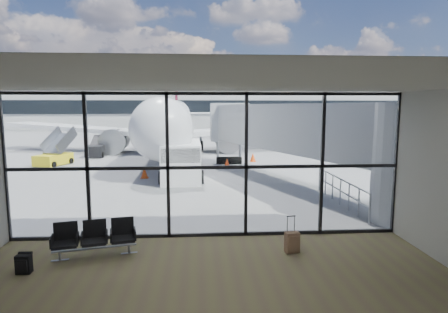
{
  "coord_description": "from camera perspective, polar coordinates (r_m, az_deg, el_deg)",
  "views": [
    {
      "loc": [
        -0.26,
        -11.34,
        4.04
      ],
      "look_at": [
        0.72,
        3.0,
        2.13
      ],
      "focal_mm": 30.0,
      "sensor_mm": 36.0,
      "label": 1
    }
  ],
  "objects": [
    {
      "name": "tree_1",
      "position": [
        91.91,
        -29.11,
        7.38
      ],
      "size": [
        5.61,
        5.61,
        8.07
      ],
      "color": "#382619",
      "rests_on": "ground"
    },
    {
      "name": "traffic_cone_b",
      "position": [
        25.04,
        0.46,
        -1.02
      ],
      "size": [
        0.45,
        0.45,
        0.64
      ],
      "color": "red",
      "rests_on": "ground"
    },
    {
      "name": "lounge_shell",
      "position": [
        6.69,
        -1.61,
        -4.45
      ],
      "size": [
        12.02,
        8.01,
        4.51
      ],
      "color": "#6A6643",
      "rests_on": "ground"
    },
    {
      "name": "tree_3",
      "position": [
        87.53,
        -21.9,
        7.42
      ],
      "size": [
        4.95,
        4.95,
        7.12
      ],
      "color": "#382619",
      "rests_on": "ground"
    },
    {
      "name": "suitcase",
      "position": [
        10.82,
        10.35,
        -12.72
      ],
      "size": [
        0.41,
        0.33,
        1.04
      ],
      "rotation": [
        0.0,
        0.0,
        0.17
      ],
      "color": "brown",
      "rests_on": "ground"
    },
    {
      "name": "backpack",
      "position": [
        10.65,
        -28.23,
        -14.23
      ],
      "size": [
        0.35,
        0.32,
        0.51
      ],
      "rotation": [
        0.0,
        0.0,
        -0.03
      ],
      "color": "black",
      "rests_on": "ground"
    },
    {
      "name": "service_van",
      "position": [
        21.13,
        -6.46,
        -0.56
      ],
      "size": [
        2.43,
        4.84,
        2.08
      ],
      "rotation": [
        0.0,
        0.0,
        0.02
      ],
      "color": "white",
      "rests_on": "ground"
    },
    {
      "name": "tree_2",
      "position": [
        89.56,
        -25.63,
        8.01
      ],
      "size": [
        6.27,
        6.27,
        9.03
      ],
      "color": "#382619",
      "rests_on": "ground"
    },
    {
      "name": "mobile_stairs",
      "position": [
        28.79,
        -24.46,
        -0.17
      ],
      "size": [
        2.26,
        3.29,
        2.12
      ],
      "rotation": [
        0.0,
        0.0,
        -0.32
      ],
      "color": "gold",
      "rests_on": "ground"
    },
    {
      "name": "glass_curtain_wall",
      "position": [
        11.48,
        -2.58,
        -1.43
      ],
      "size": [
        12.1,
        0.12,
        4.5
      ],
      "color": "white",
      "rests_on": "ground"
    },
    {
      "name": "airliner",
      "position": [
        36.02,
        -7.86,
        5.49
      ],
      "size": [
        30.58,
        35.39,
        9.12
      ],
      "rotation": [
        0.0,
        0.0,
        0.03
      ],
      "color": "silver",
      "rests_on": "ground"
    },
    {
      "name": "belt_loader",
      "position": [
        32.5,
        -18.86,
        0.98
      ],
      "size": [
        1.59,
        3.6,
        1.62
      ],
      "rotation": [
        0.0,
        0.0,
        0.07
      ],
      "color": "black",
      "rests_on": "ground"
    },
    {
      "name": "seating_row",
      "position": [
        11.01,
        -19.09,
        -11.44
      ],
      "size": [
        2.18,
        1.03,
        0.97
      ],
      "rotation": [
        0.0,
        0.0,
        0.21
      ],
      "color": "gray",
      "rests_on": "ground"
    },
    {
      "name": "apron_railing",
      "position": [
        16.3,
        17.3,
        -4.55
      ],
      "size": [
        0.06,
        5.46,
        1.11
      ],
      "color": "gray",
      "rests_on": "ground"
    },
    {
      "name": "ground",
      "position": [
        51.5,
        -3.62,
        3.05
      ],
      "size": [
        220.0,
        220.0,
        0.0
      ],
      "primitive_type": "plane",
      "color": "slate",
      "rests_on": "ground"
    },
    {
      "name": "tree_4",
      "position": [
        85.89,
        -18.07,
        8.01
      ],
      "size": [
        5.61,
        5.61,
        8.07
      ],
      "color": "#382619",
      "rests_on": "ground"
    },
    {
      "name": "traffic_cone_c",
      "position": [
        27.92,
        4.4,
        -0.14
      ],
      "size": [
        0.46,
        0.46,
        0.65
      ],
      "color": "#FD4C0D",
      "rests_on": "ground"
    },
    {
      "name": "traffic_cone_a",
      "position": [
        21.87,
        -12.03,
        -2.47
      ],
      "size": [
        0.43,
        0.43,
        0.62
      ],
      "color": "#D3420B",
      "rests_on": "ground"
    },
    {
      "name": "far_terminal",
      "position": [
        73.31,
        -4.21,
        7.68
      ],
      "size": [
        80.0,
        12.2,
        11.0
      ],
      "color": "#AFAEAA",
      "rests_on": "ground"
    },
    {
      "name": "jet_bridge",
      "position": [
        19.17,
        11.73,
        3.57
      ],
      "size": [
        8.0,
        16.5,
        4.33
      ],
      "color": "gray",
      "rests_on": "ground"
    },
    {
      "name": "tree_5",
      "position": [
        84.65,
        -14.11,
        8.59
      ],
      "size": [
        6.27,
        6.27,
        9.03
      ],
      "color": "#382619",
      "rests_on": "ground"
    }
  ]
}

